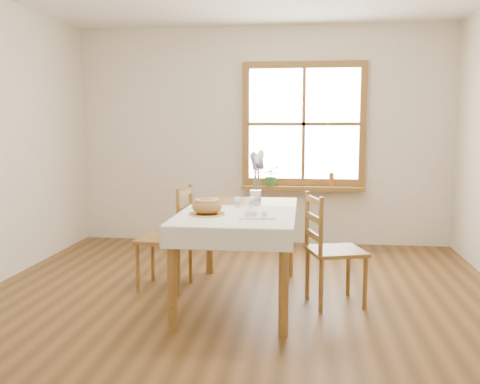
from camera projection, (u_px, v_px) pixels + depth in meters
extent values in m
plane|color=brown|center=(235.00, 311.00, 4.17)|extent=(5.00, 5.00, 0.00)
cube|color=white|center=(262.00, 137.00, 6.46)|extent=(4.50, 0.10, 2.60)
cube|color=white|center=(123.00, 176.00, 1.54)|extent=(4.50, 0.10, 2.60)
cube|color=olive|center=(305.00, 65.00, 6.26)|extent=(1.46, 0.08, 0.08)
cube|color=olive|center=(303.00, 182.00, 6.43)|extent=(1.46, 0.08, 0.08)
cube|color=olive|center=(246.00, 124.00, 6.43)|extent=(0.08, 0.08, 1.30)
cube|color=olive|center=(363.00, 124.00, 6.26)|extent=(0.08, 0.08, 1.30)
cube|color=olive|center=(304.00, 124.00, 6.35)|extent=(0.04, 0.06, 1.30)
cube|color=olive|center=(304.00, 124.00, 6.35)|extent=(1.30, 0.06, 0.04)
cube|color=white|center=(304.00, 124.00, 6.37)|extent=(1.30, 0.01, 1.30)
cube|color=olive|center=(303.00, 188.00, 6.38)|extent=(1.46, 0.20, 0.05)
cube|color=olive|center=(240.00, 213.00, 4.37)|extent=(0.90, 1.60, 0.05)
cylinder|color=olive|center=(172.00, 282.00, 3.73)|extent=(0.07, 0.07, 0.70)
cylinder|color=olive|center=(284.00, 286.00, 3.64)|extent=(0.07, 0.07, 0.70)
cylinder|color=olive|center=(209.00, 238.00, 5.19)|extent=(0.07, 0.07, 0.70)
cylinder|color=olive|center=(290.00, 240.00, 5.10)|extent=(0.07, 0.07, 0.70)
cube|color=white|center=(235.00, 216.00, 4.07)|extent=(0.91, 0.99, 0.01)
cylinder|color=white|center=(207.00, 214.00, 4.08)|extent=(0.34, 0.34, 0.01)
ellipsoid|color=#AA713C|center=(207.00, 205.00, 4.07)|extent=(0.23, 0.23, 0.13)
cube|color=white|center=(257.00, 216.00, 3.99)|extent=(0.29, 0.25, 0.01)
cylinder|color=white|center=(237.00, 202.00, 4.44)|extent=(0.06, 0.06, 0.09)
cylinder|color=white|center=(251.00, 202.00, 4.44)|extent=(0.06, 0.06, 0.10)
cylinder|color=white|center=(255.00, 198.00, 4.70)|extent=(0.12, 0.12, 0.11)
imported|color=#387C31|center=(271.00, 178.00, 6.41)|extent=(0.22, 0.25, 0.19)
cylinder|color=#B25E20|center=(331.00, 179.00, 6.33)|extent=(0.06, 0.06, 0.17)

